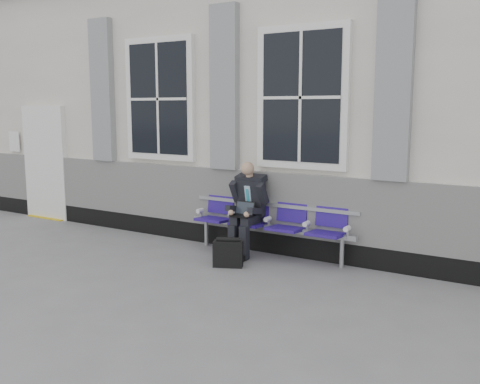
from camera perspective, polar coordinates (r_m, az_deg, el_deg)
The scene contains 5 objects.
ground at distance 6.68m, azimuth -1.82°, elevation -9.47°, with size 70.00×70.00×0.00m, color slate.
station_building at distance 9.45m, azimuth 9.78°, elevation 9.51°, with size 14.40×4.40×4.49m.
bench at distance 7.67m, azimuth 3.23°, elevation -2.79°, with size 2.60×0.47×0.91m.
businessman at distance 7.67m, azimuth 0.83°, elevation -1.34°, with size 0.53×0.72×1.36m.
briefcase at distance 7.20m, azimuth -1.29°, elevation -6.54°, with size 0.43×0.31×0.40m.
Camera 1 is at (3.48, -5.30, 2.12)m, focal length 40.00 mm.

